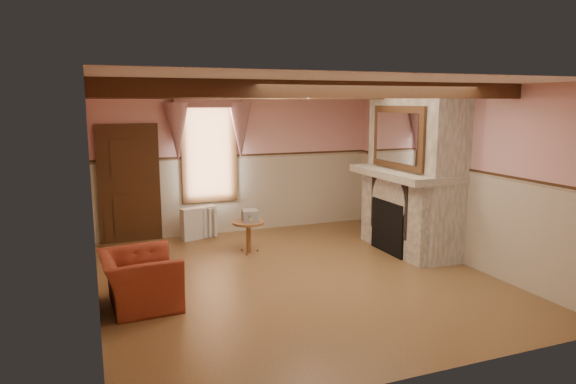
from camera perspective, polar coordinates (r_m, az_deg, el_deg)
name	(u,v)px	position (r m, az deg, el deg)	size (l,w,h in m)	color
floor	(296,277)	(7.70, 0.93, -9.42)	(5.50, 6.00, 0.01)	brown
ceiling	(297,84)	(7.26, 0.99, 11.90)	(5.50, 6.00, 0.01)	silver
wall_back	(239,161)	(10.17, -5.46, 3.40)	(5.50, 0.02, 2.80)	#D89795
wall_front	(423,233)	(4.77, 14.77, -4.41)	(5.50, 0.02, 2.80)	#D89795
wall_left	(92,196)	(6.82, -20.96, -0.46)	(0.02, 6.00, 2.80)	#D89795
wall_right	(453,174)	(8.76, 17.86, 1.91)	(0.02, 6.00, 2.80)	#D89795
wainscot	(296,228)	(7.48, 0.95, -4.00)	(5.50, 6.00, 1.50)	#C0AF9A
chair_rail	(297,177)	(7.34, 0.96, 1.70)	(5.50, 6.00, 0.08)	black
firebox	(391,227)	(8.98, 11.39, -3.79)	(0.20, 0.95, 0.90)	black
armchair	(140,280)	(6.83, -16.13, -9.35)	(1.05, 0.92, 0.68)	maroon
side_table	(249,237)	(8.83, -4.41, -5.02)	(0.54, 0.54, 0.55)	brown
book_stack	(250,216)	(8.75, -4.25, -2.63)	(0.26, 0.32, 0.20)	#B7AD8C
radiator	(199,223)	(9.86, -9.90, -3.40)	(0.70, 0.18, 0.60)	silver
bowl	(408,168)	(8.86, 13.23, 2.63)	(0.36, 0.36, 0.09)	brown
mantel_clock	(381,159)	(9.59, 10.26, 3.62)	(0.14, 0.24, 0.20)	black
oil_lamp	(384,158)	(9.48, 10.66, 3.78)	(0.11, 0.11, 0.28)	#BF8935
candle_red	(427,169)	(8.44, 15.22, 2.44)	(0.06, 0.06, 0.16)	#A21316
jar_yellow	(420,169)	(8.59, 14.48, 2.46)	(0.06, 0.06, 0.12)	yellow
fireplace	(414,170)	(9.04, 13.87, 2.34)	(0.85, 2.00, 2.80)	gray
mantel	(405,173)	(8.94, 12.91, 2.04)	(1.05, 2.05, 0.12)	gray
overmantel_mirror	(397,138)	(8.78, 12.06, 5.93)	(0.06, 1.44, 1.04)	silver
door	(129,186)	(9.80, -17.22, 0.68)	(1.10, 0.10, 2.10)	black
window	(209,150)	(9.97, -8.77, 4.65)	(1.06, 0.08, 2.02)	white
window_drapes	(209,118)	(9.84, -8.74, 8.08)	(1.30, 0.14, 1.40)	gray
ceiling_beam_front	(336,90)	(6.17, 5.30, 11.26)	(5.50, 0.18, 0.20)	black
ceiling_beam_back	(269,93)	(8.39, -2.17, 10.95)	(5.50, 0.18, 0.20)	black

